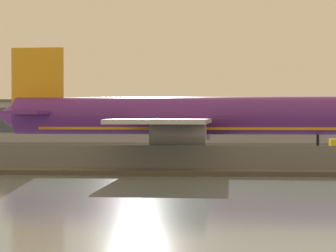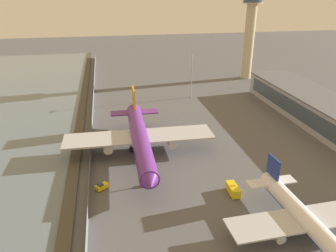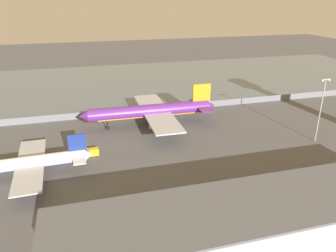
{
  "view_description": "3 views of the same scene",
  "coord_description": "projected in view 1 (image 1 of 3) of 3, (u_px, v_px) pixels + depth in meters",
  "views": [
    {
      "loc": [
        12.01,
        -85.58,
        5.86
      ],
      "look_at": [
        5.26,
        1.28,
        4.54
      ],
      "focal_mm": 70.0,
      "sensor_mm": 36.0,
      "label": 1
    },
    {
      "loc": [
        94.04,
        -10.0,
        46.31
      ],
      "look_at": [
        0.35,
        8.23,
        5.41
      ],
      "focal_mm": 35.0,
      "sensor_mm": 36.0,
      "label": 2
    },
    {
      "loc": [
        33.14,
        111.28,
        46.31
      ],
      "look_at": [
        3.62,
        5.86,
        2.16
      ],
      "focal_mm": 35.0,
      "sensor_mm": 36.0,
      "label": 3
    }
  ],
  "objects": [
    {
      "name": "baggage_tug",
      "position": [
        327.0,
        162.0,
        71.48
      ],
      "size": [
        3.14,
        3.54,
        1.8
      ],
      "color": "yellow",
      "rests_on": "ground"
    },
    {
      "name": "perimeter_fence",
      "position": [
        107.0,
        158.0,
        70.36
      ],
      "size": [
        280.0,
        0.1,
        2.74
      ],
      "color": "slate",
      "rests_on": "ground"
    },
    {
      "name": "cargo_jet_purple",
      "position": [
        185.0,
        117.0,
        84.05
      ],
      "size": [
        51.69,
        44.17,
        14.93
      ],
      "color": "#602889",
      "rests_on": "ground"
    },
    {
      "name": "ground_plane",
      "position": [
        128.0,
        160.0,
        86.33
      ],
      "size": [
        500.0,
        500.0,
        0.0
      ],
      "primitive_type": "plane",
      "color": "#565659"
    },
    {
      "name": "shoreline_seawall",
      "position": [
        99.0,
        172.0,
        65.89
      ],
      "size": [
        320.0,
        3.0,
        0.5
      ],
      "color": "#474238",
      "rests_on": "ground"
    },
    {
      "name": "terminal_building",
      "position": [
        161.0,
        121.0,
        151.62
      ],
      "size": [
        88.29,
        18.05,
        9.6
      ],
      "color": "#9EA3AD",
      "rests_on": "ground"
    }
  ]
}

